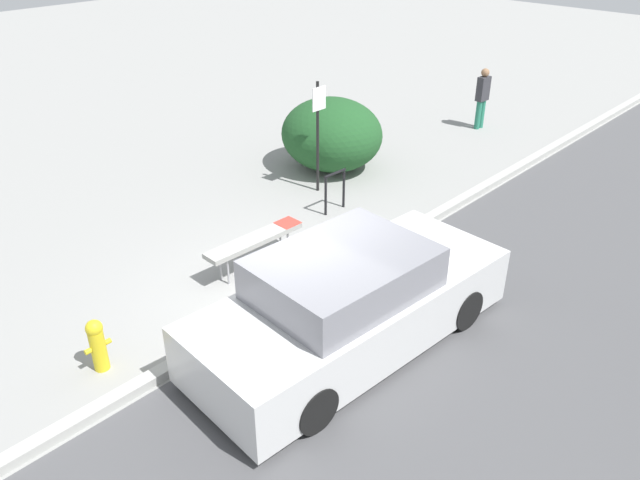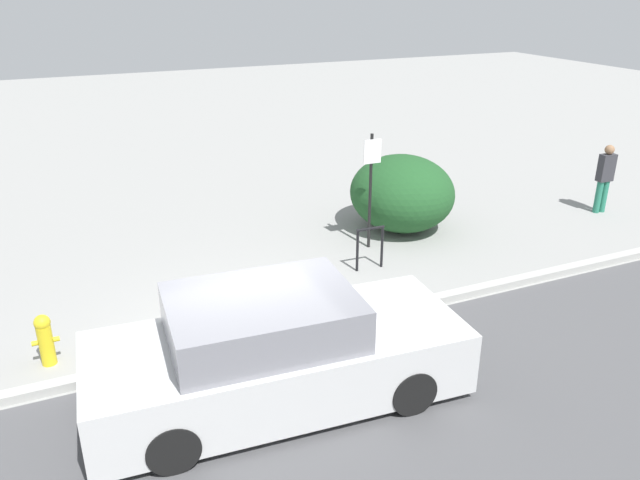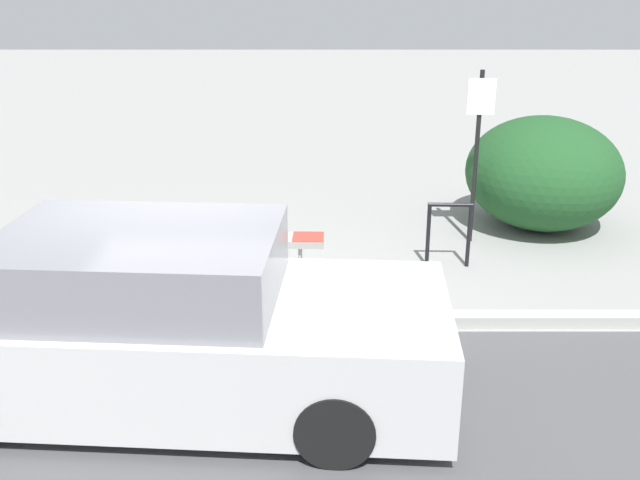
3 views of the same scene
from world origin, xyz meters
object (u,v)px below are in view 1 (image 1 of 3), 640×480
at_px(bike_rack, 335,187).
at_px(fire_hydrant, 97,343).
at_px(sign_post, 318,127).
at_px(pedestrian, 482,97).
at_px(bench, 255,240).
at_px(parked_car_near, 350,303).

distance_m(bike_rack, fire_hydrant, 5.61).
xyz_separation_m(sign_post, pedestrian, (5.81, -0.34, -0.54)).
bearing_deg(sign_post, pedestrian, -3.35).
xyz_separation_m(bench, pedestrian, (8.72, 1.02, 0.34)).
distance_m(bench, fire_hydrant, 3.13).
relative_size(bike_rack, pedestrian, 0.52).
distance_m(fire_hydrant, parked_car_near, 3.33).
bearing_deg(fire_hydrant, bench, 8.26).
bearing_deg(fire_hydrant, pedestrian, 7.07).
relative_size(bike_rack, sign_post, 0.36).
bearing_deg(sign_post, bike_rack, -117.59).
height_order(bike_rack, sign_post, sign_post).
relative_size(sign_post, pedestrian, 1.46).
bearing_deg(fire_hydrant, sign_post, 16.74).
relative_size(bench, parked_car_near, 0.38).
xyz_separation_m(bike_rack, parked_car_near, (-2.91, -2.93, 0.17)).
height_order(bike_rack, parked_car_near, parked_car_near).
bearing_deg(bench, pedestrian, 8.23).
xyz_separation_m(sign_post, parked_car_near, (-3.37, -3.82, -0.71)).
bearing_deg(sign_post, fire_hydrant, -163.26).
xyz_separation_m(bike_rack, sign_post, (0.47, 0.89, 0.88)).
bearing_deg(bench, parked_car_near, -99.00).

